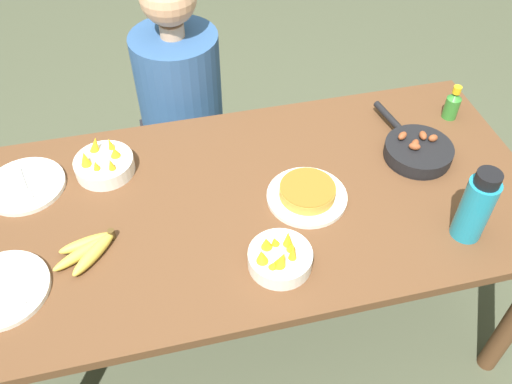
{
  "coord_description": "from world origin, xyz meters",
  "views": [
    {
      "loc": [
        -0.27,
        -1.13,
        2.02
      ],
      "look_at": [
        0.0,
        0.0,
        0.8
      ],
      "focal_mm": 38.0,
      "sensor_mm": 36.0,
      "label": 1
    }
  ],
  "objects_px": {
    "empty_plate_far_left": "(25,186)",
    "water_bottle": "(476,207)",
    "fruit_bowl_citrus": "(104,164)",
    "empty_plate_near_front": "(2,290)",
    "fruit_bowl_mango": "(280,257)",
    "frittata_plate_center": "(307,194)",
    "hot_sauce_bottle": "(453,104)",
    "person_figure": "(185,133)",
    "skillet": "(417,150)",
    "banana_bunch": "(89,249)"
  },
  "relations": [
    {
      "from": "water_bottle",
      "to": "fruit_bowl_citrus",
      "type": "bearing_deg",
      "value": 153.35
    },
    {
      "from": "fruit_bowl_mango",
      "to": "empty_plate_far_left",
      "type": "bearing_deg",
      "value": 146.08
    },
    {
      "from": "fruit_bowl_mango",
      "to": "fruit_bowl_citrus",
      "type": "height_order",
      "value": "same"
    },
    {
      "from": "frittata_plate_center",
      "to": "fruit_bowl_citrus",
      "type": "distance_m",
      "value": 0.67
    },
    {
      "from": "person_figure",
      "to": "fruit_bowl_mango",
      "type": "bearing_deg",
      "value": -80.39
    },
    {
      "from": "banana_bunch",
      "to": "empty_plate_far_left",
      "type": "distance_m",
      "value": 0.37
    },
    {
      "from": "skillet",
      "to": "person_figure",
      "type": "xyz_separation_m",
      "value": [
        -0.73,
        0.61,
        -0.29
      ]
    },
    {
      "from": "banana_bunch",
      "to": "water_bottle",
      "type": "bearing_deg",
      "value": -9.48
    },
    {
      "from": "skillet",
      "to": "empty_plate_near_front",
      "type": "height_order",
      "value": "skillet"
    },
    {
      "from": "hot_sauce_bottle",
      "to": "empty_plate_near_front",
      "type": "bearing_deg",
      "value": -165.01
    },
    {
      "from": "banana_bunch",
      "to": "empty_plate_far_left",
      "type": "relative_size",
      "value": 0.76
    },
    {
      "from": "frittata_plate_center",
      "to": "empty_plate_far_left",
      "type": "xyz_separation_m",
      "value": [
        -0.87,
        0.26,
        -0.01
      ]
    },
    {
      "from": "empty_plate_far_left",
      "to": "fruit_bowl_citrus",
      "type": "relative_size",
      "value": 1.31
    },
    {
      "from": "empty_plate_near_front",
      "to": "person_figure",
      "type": "height_order",
      "value": "person_figure"
    },
    {
      "from": "empty_plate_far_left",
      "to": "person_figure",
      "type": "height_order",
      "value": "person_figure"
    },
    {
      "from": "fruit_bowl_citrus",
      "to": "water_bottle",
      "type": "height_order",
      "value": "water_bottle"
    },
    {
      "from": "fruit_bowl_mango",
      "to": "hot_sauce_bottle",
      "type": "height_order",
      "value": "hot_sauce_bottle"
    },
    {
      "from": "empty_plate_far_left",
      "to": "fruit_bowl_citrus",
      "type": "bearing_deg",
      "value": 4.02
    },
    {
      "from": "skillet",
      "to": "banana_bunch",
      "type": "bearing_deg",
      "value": 89.19
    },
    {
      "from": "empty_plate_far_left",
      "to": "fruit_bowl_citrus",
      "type": "xyz_separation_m",
      "value": [
        0.25,
        0.02,
        0.02
      ]
    },
    {
      "from": "frittata_plate_center",
      "to": "empty_plate_near_front",
      "type": "relative_size",
      "value": 0.99
    },
    {
      "from": "frittata_plate_center",
      "to": "water_bottle",
      "type": "relative_size",
      "value": 1.02
    },
    {
      "from": "banana_bunch",
      "to": "water_bottle",
      "type": "xyz_separation_m",
      "value": [
        1.09,
        -0.18,
        0.1
      ]
    },
    {
      "from": "empty_plate_near_front",
      "to": "hot_sauce_bottle",
      "type": "relative_size",
      "value": 1.93
    },
    {
      "from": "fruit_bowl_citrus",
      "to": "skillet",
      "type": "bearing_deg",
      "value": -9.45
    },
    {
      "from": "frittata_plate_center",
      "to": "empty_plate_near_front",
      "type": "xyz_separation_m",
      "value": [
        -0.91,
        -0.14,
        -0.01
      ]
    },
    {
      "from": "fruit_bowl_citrus",
      "to": "water_bottle",
      "type": "bearing_deg",
      "value": -26.65
    },
    {
      "from": "water_bottle",
      "to": "empty_plate_far_left",
      "type": "bearing_deg",
      "value": 158.78
    },
    {
      "from": "person_figure",
      "to": "water_bottle",
      "type": "bearing_deg",
      "value": -52.82
    },
    {
      "from": "water_bottle",
      "to": "skillet",
      "type": "bearing_deg",
      "value": 89.82
    },
    {
      "from": "skillet",
      "to": "frittata_plate_center",
      "type": "bearing_deg",
      "value": 94.41
    },
    {
      "from": "frittata_plate_center",
      "to": "water_bottle",
      "type": "distance_m",
      "value": 0.49
    },
    {
      "from": "banana_bunch",
      "to": "fruit_bowl_mango",
      "type": "height_order",
      "value": "fruit_bowl_mango"
    },
    {
      "from": "skillet",
      "to": "fruit_bowl_mango",
      "type": "xyz_separation_m",
      "value": [
        -0.57,
        -0.33,
        0.01
      ]
    },
    {
      "from": "skillet",
      "to": "water_bottle",
      "type": "distance_m",
      "value": 0.36
    },
    {
      "from": "banana_bunch",
      "to": "fruit_bowl_citrus",
      "type": "height_order",
      "value": "fruit_bowl_citrus"
    },
    {
      "from": "fruit_bowl_citrus",
      "to": "hot_sauce_bottle",
      "type": "relative_size",
      "value": 1.45
    },
    {
      "from": "skillet",
      "to": "empty_plate_far_left",
      "type": "bearing_deg",
      "value": 73.85
    },
    {
      "from": "empty_plate_far_left",
      "to": "empty_plate_near_front",
      "type": "bearing_deg",
      "value": -95.79
    },
    {
      "from": "fruit_bowl_citrus",
      "to": "empty_plate_near_front",
      "type": "bearing_deg",
      "value": -125.56
    },
    {
      "from": "fruit_bowl_citrus",
      "to": "person_figure",
      "type": "distance_m",
      "value": 0.61
    },
    {
      "from": "empty_plate_far_left",
      "to": "banana_bunch",
      "type": "bearing_deg",
      "value": -58.25
    },
    {
      "from": "skillet",
      "to": "fruit_bowl_mango",
      "type": "distance_m",
      "value": 0.66
    },
    {
      "from": "frittata_plate_center",
      "to": "fruit_bowl_citrus",
      "type": "relative_size",
      "value": 1.31
    },
    {
      "from": "empty_plate_far_left",
      "to": "water_bottle",
      "type": "bearing_deg",
      "value": -21.22
    },
    {
      "from": "empty_plate_near_front",
      "to": "fruit_bowl_citrus",
      "type": "xyz_separation_m",
      "value": [
        0.29,
        0.41,
        0.02
      ]
    },
    {
      "from": "frittata_plate_center",
      "to": "hot_sauce_bottle",
      "type": "height_order",
      "value": "hot_sauce_bottle"
    },
    {
      "from": "frittata_plate_center",
      "to": "water_bottle",
      "type": "bearing_deg",
      "value": -30.17
    },
    {
      "from": "skillet",
      "to": "fruit_bowl_citrus",
      "type": "relative_size",
      "value": 1.98
    },
    {
      "from": "empty_plate_far_left",
      "to": "fruit_bowl_citrus",
      "type": "height_order",
      "value": "fruit_bowl_citrus"
    }
  ]
}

